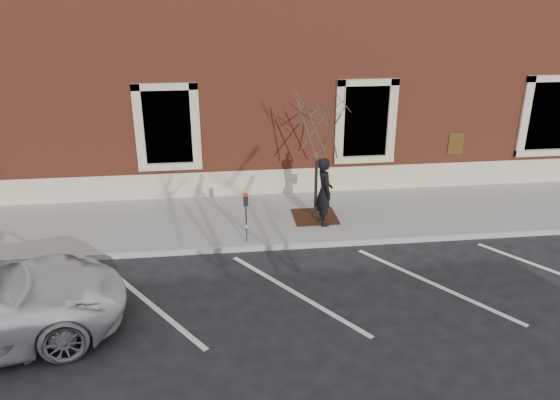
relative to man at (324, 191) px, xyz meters
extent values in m
plane|color=#28282B|center=(-1.27, -1.07, -1.10)|extent=(120.00, 120.00, 0.00)
cube|color=#9A9A91|center=(-1.27, 0.68, -1.02)|extent=(40.00, 3.50, 0.15)
cube|color=#9E9E99|center=(-1.27, -1.12, -1.02)|extent=(40.00, 0.12, 0.15)
cube|color=brown|center=(-1.27, 6.68, 2.90)|extent=(40.00, 8.50, 8.00)
cube|color=#C3B495|center=(-1.27, 2.46, -0.55)|extent=(40.00, 0.06, 0.80)
cube|color=black|center=(-4.27, 2.58, 1.30)|extent=(1.40, 0.30, 2.20)
cube|color=#C3B495|center=(-4.27, 2.41, 0.10)|extent=(1.90, 0.20, 0.20)
cube|color=black|center=(1.73, 2.58, 1.30)|extent=(1.40, 0.30, 2.20)
cube|color=#C3B495|center=(1.73, 2.41, 0.10)|extent=(1.90, 0.20, 0.20)
cube|color=black|center=(7.73, 2.58, 1.30)|extent=(1.40, 0.30, 2.20)
cube|color=#C3B495|center=(7.73, 2.41, 0.10)|extent=(1.90, 0.20, 0.20)
imported|color=black|center=(0.00, 0.00, 0.00)|extent=(0.50, 0.72, 1.90)
cylinder|color=#595B60|center=(-2.19, -0.91, -0.44)|extent=(0.04, 0.04, 1.02)
cube|color=black|center=(-2.19, -0.91, 0.20)|extent=(0.12, 0.09, 0.26)
cube|color=#B52C0C|center=(-2.19, -0.91, 0.36)|extent=(0.11, 0.09, 0.06)
cube|color=white|center=(-2.19, -0.95, -0.49)|extent=(0.05, 0.00, 0.07)
cube|color=#381E12|center=(-0.16, 0.44, -0.93)|extent=(1.22, 1.22, 0.03)
cylinder|color=#47382B|center=(-0.16, 0.44, 0.02)|extent=(0.09, 0.09, 1.94)
camera|label=1|loc=(-2.84, -13.59, 5.36)|focal=35.00mm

